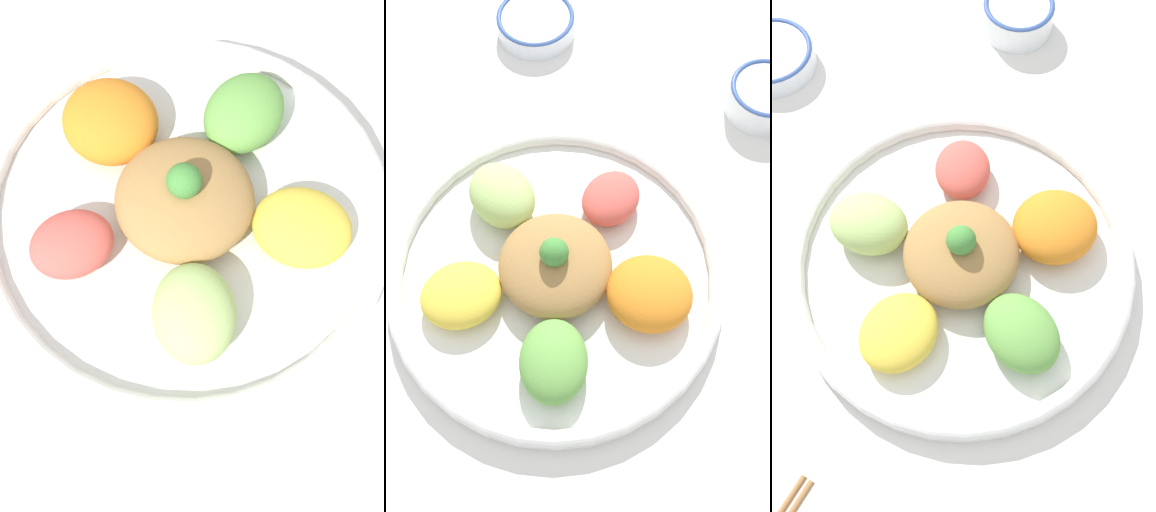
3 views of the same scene
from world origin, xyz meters
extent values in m
plane|color=white|center=(0.00, 0.00, 0.00)|extent=(2.40, 2.40, 0.00)
cylinder|color=white|center=(-0.03, -0.03, 0.01)|extent=(0.41, 0.41, 0.02)
torus|color=white|center=(-0.03, -0.03, 0.03)|extent=(0.41, 0.41, 0.02)
ellipsoid|color=#6BAD4C|center=(-0.01, 0.08, 0.05)|extent=(0.09, 0.11, 0.05)
ellipsoid|color=orange|center=(-0.13, 0.03, 0.05)|extent=(0.13, 0.13, 0.05)
ellipsoid|color=#E55B51|center=(-0.11, -0.11, 0.04)|extent=(0.11, 0.10, 0.04)
ellipsoid|color=#B7DB7A|center=(0.02, -0.14, 0.05)|extent=(0.11, 0.12, 0.06)
ellipsoid|color=yellow|center=(0.09, -0.02, 0.04)|extent=(0.10, 0.09, 0.04)
ellipsoid|color=#AD7F47|center=(-0.03, -0.03, 0.05)|extent=(0.13, 0.13, 0.05)
sphere|color=#478E3D|center=(-0.03, -0.03, 0.08)|extent=(0.03, 0.03, 0.03)
camera|label=1|loc=(0.08, -0.32, 0.66)|focal=50.00mm
camera|label=2|loc=(0.00, 0.25, 0.70)|focal=42.00mm
camera|label=3|loc=(0.16, 0.16, 0.68)|focal=42.00mm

